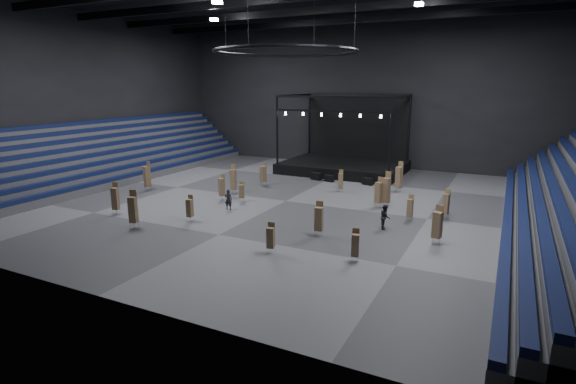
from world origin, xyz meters
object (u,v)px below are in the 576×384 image
at_px(chair_stack_5, 242,191).
at_px(chair_stack_10, 386,190).
at_px(chair_stack_0, 399,177).
at_px(chair_stack_13, 147,176).
at_px(flight_case_right, 368,181).
at_px(chair_stack_6, 319,218).
at_px(stage, 346,159).
at_px(chair_stack_16, 341,181).
at_px(chair_stack_2, 379,192).
at_px(chair_stack_15, 355,244).
at_px(chair_stack_8, 437,224).
at_px(man_center, 228,199).
at_px(chair_stack_7, 263,174).
at_px(chair_stack_17, 410,207).
at_px(chair_stack_11, 271,237).
at_px(flight_case_left, 316,176).
at_px(crew_member, 385,217).
at_px(chair_stack_12, 190,207).
at_px(chair_stack_1, 446,203).
at_px(chair_stack_14, 233,179).
at_px(chair_stack_3, 115,198).
at_px(flight_case_mid, 329,178).
at_px(chair_stack_4, 133,209).
at_px(chair_stack_9, 222,187).

xyz_separation_m(chair_stack_5, chair_stack_10, (12.16, 3.77, 0.59)).
distance_m(chair_stack_0, chair_stack_13, 24.75).
relative_size(flight_case_right, chair_stack_6, 0.45).
relative_size(stage, chair_stack_16, 6.35).
distance_m(chair_stack_2, chair_stack_15, 12.62).
distance_m(chair_stack_8, man_center, 17.12).
bearing_deg(stage, chair_stack_16, -73.20).
relative_size(chair_stack_6, chair_stack_8, 0.94).
bearing_deg(chair_stack_7, stage, 87.22).
distance_m(chair_stack_15, chair_stack_17, 9.86).
bearing_deg(chair_stack_11, chair_stack_17, 47.18).
distance_m(chair_stack_2, chair_stack_16, 6.39).
height_order(flight_case_left, crew_member, crew_member).
bearing_deg(chair_stack_16, chair_stack_12, -127.35).
xyz_separation_m(flight_case_right, chair_stack_17, (6.61, -11.03, 0.71)).
relative_size(chair_stack_6, man_center, 1.44).
xyz_separation_m(chair_stack_0, chair_stack_13, (-22.35, -10.63, -0.03)).
relative_size(chair_stack_15, chair_stack_17, 0.99).
xyz_separation_m(chair_stack_1, chair_stack_13, (-27.71, -3.39, 0.30)).
distance_m(chair_stack_8, chair_stack_10, 9.18).
distance_m(stage, flight_case_left, 6.63).
bearing_deg(chair_stack_14, chair_stack_16, 13.98).
height_order(chair_stack_2, chair_stack_13, chair_stack_13).
bearing_deg(chair_stack_1, stage, 145.97).
distance_m(chair_stack_5, chair_stack_13, 10.55).
bearing_deg(flight_case_right, flight_case_left, -179.42).
bearing_deg(chair_stack_12, flight_case_right, 60.68).
bearing_deg(chair_stack_1, chair_stack_3, -141.81).
distance_m(chair_stack_6, chair_stack_13, 21.02).
xyz_separation_m(flight_case_mid, chair_stack_4, (-6.98, -21.55, 1.11)).
height_order(chair_stack_0, chair_stack_13, chair_stack_0).
distance_m(flight_case_left, chair_stack_14, 10.62).
bearing_deg(chair_stack_0, chair_stack_5, -121.24).
bearing_deg(chair_stack_6, flight_case_mid, 98.85).
bearing_deg(chair_stack_6, chair_stack_14, 136.78).
bearing_deg(man_center, flight_case_left, -114.77).
height_order(flight_case_left, chair_stack_6, chair_stack_6).
xyz_separation_m(flight_case_left, chair_stack_13, (-12.84, -12.41, 1.12)).
bearing_deg(chair_stack_3, chair_stack_9, 35.57).
height_order(flight_case_right, chair_stack_9, chair_stack_9).
bearing_deg(chair_stack_4, chair_stack_17, 10.75).
relative_size(flight_case_mid, chair_stack_6, 0.42).
height_order(stage, chair_stack_1, stage).
bearing_deg(chair_stack_8, flight_case_left, 147.61).
xyz_separation_m(stage, chair_stack_3, (-10.53, -26.15, -0.10)).
relative_size(chair_stack_0, chair_stack_12, 1.47).
bearing_deg(chair_stack_3, chair_stack_5, 27.25).
distance_m(flight_case_right, man_center, 16.50).
relative_size(chair_stack_11, chair_stack_12, 0.96).
relative_size(flight_case_right, chair_stack_14, 0.39).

